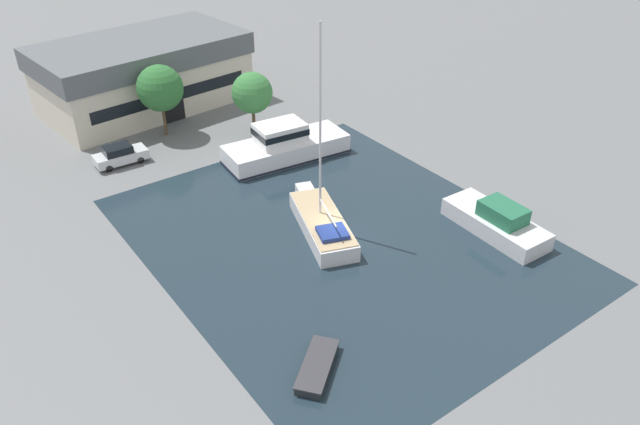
% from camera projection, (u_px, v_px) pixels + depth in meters
% --- Properties ---
extents(ground_plane, '(440.00, 440.00, 0.00)m').
position_uv_depth(ground_plane, '(339.00, 239.00, 42.84)').
color(ground_plane, slate).
extents(water_canal, '(24.00, 29.81, 0.01)m').
position_uv_depth(water_canal, '(339.00, 239.00, 42.84)').
color(water_canal, '#1E2D38').
rests_on(water_canal, ground).
extents(warehouse_building, '(20.38, 12.64, 6.67)m').
position_uv_depth(warehouse_building, '(143.00, 73.00, 60.86)').
color(warehouse_building, beige).
rests_on(warehouse_building, ground).
extents(quay_tree_near_building, '(3.67, 3.67, 5.69)m').
position_uv_depth(quay_tree_near_building, '(252.00, 93.00, 55.24)').
color(quay_tree_near_building, brown).
rests_on(quay_tree_near_building, ground).
extents(quay_tree_by_water, '(4.08, 4.08, 6.52)m').
position_uv_depth(quay_tree_by_water, '(160.00, 88.00, 54.51)').
color(quay_tree_by_water, brown).
rests_on(quay_tree_by_water, ground).
extents(parked_car, '(4.34, 1.92, 1.67)m').
position_uv_depth(parked_car, '(120.00, 155.00, 51.67)').
color(parked_car, silver).
rests_on(parked_car, ground).
extents(sailboat_moored, '(5.20, 9.35, 14.49)m').
position_uv_depth(sailboat_moored, '(322.00, 222.00, 43.27)').
color(sailboat_moored, silver).
rests_on(sailboat_moored, water_canal).
extents(motor_cruiser, '(10.91, 4.87, 3.22)m').
position_uv_depth(motor_cruiser, '(285.00, 145.00, 52.42)').
color(motor_cruiser, white).
rests_on(motor_cruiser, water_canal).
extents(small_dinghy, '(3.99, 3.62, 0.56)m').
position_uv_depth(small_dinghy, '(317.00, 367.00, 32.48)').
color(small_dinghy, '#23282D').
rests_on(small_dinghy, water_canal).
extents(cabin_boat, '(3.17, 7.77, 2.36)m').
position_uv_depth(cabin_boat, '(497.00, 222.00, 43.08)').
color(cabin_boat, silver).
rests_on(cabin_boat, water_canal).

